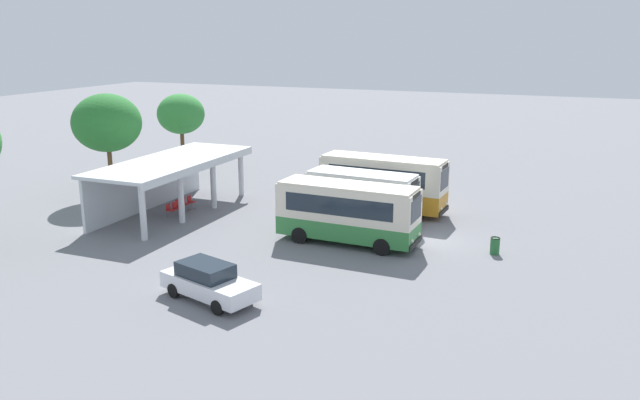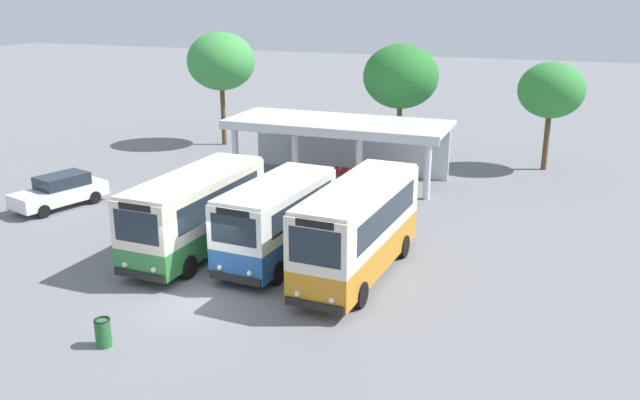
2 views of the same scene
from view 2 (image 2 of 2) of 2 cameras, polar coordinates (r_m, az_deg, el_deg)
The scene contains 15 objects.
ground_plane at distance 24.09m, azimuth -10.71°, elevation -8.33°, with size 180.00×180.00×0.00m, color slate.
city_bus_nearest_orange at distance 27.61m, azimuth -10.44°, elevation -0.84°, with size 2.59×7.75×3.31m.
city_bus_second_in_row at distance 26.40m, azimuth -3.66°, elevation -1.54°, with size 2.67×6.63×3.22m.
city_bus_middle_cream at distance 24.98m, azimuth 3.26°, elevation -2.25°, with size 2.64×8.11×3.54m.
parked_car_flank at distance 35.58m, azimuth -21.08°, elevation 0.72°, with size 2.99×4.83×1.62m.
terminal_canopy at distance 38.08m, azimuth 1.79°, elevation 5.62°, with size 12.22×4.74×3.40m.
waiting_chair_end_by_column at distance 38.02m, azimuth -0.38°, elevation 2.46°, with size 0.46×0.46×0.86m.
waiting_chair_second_from_end at distance 37.76m, azimuth 0.37°, elevation 2.35°, with size 0.46×0.46×0.86m.
waiting_chair_middle_seat at distance 37.71m, azimuth 1.24°, elevation 2.33°, with size 0.46×0.46×0.86m.
waiting_chair_fourth_seat at distance 37.50m, azimuth 2.03°, elevation 2.24°, with size 0.46×0.46×0.86m.
waiting_chair_fifth_seat at distance 37.24m, azimuth 2.80°, elevation 2.12°, with size 0.46×0.46×0.86m.
roadside_tree_behind_canopy at distance 42.76m, azimuth 6.83°, elevation 10.30°, with size 4.67×4.67×7.13m.
roadside_tree_east_of_canopy at distance 41.70m, azimuth 18.94°, elevation 8.74°, with size 3.81×3.81×6.36m.
roadside_tree_west_of_canopy at distance 46.58m, azimuth -8.35°, elevation 11.48°, with size 4.54×4.54×7.61m.
litter_bin_apron at distance 21.71m, azimuth -17.83°, elevation -10.59°, with size 0.49×0.49×0.90m.
Camera 2 is at (11.68, -18.36, 10.35)m, focal length 37.93 mm.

